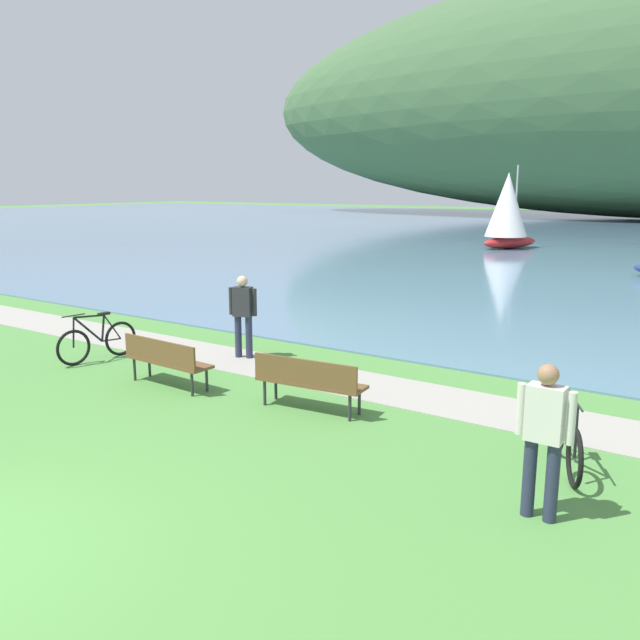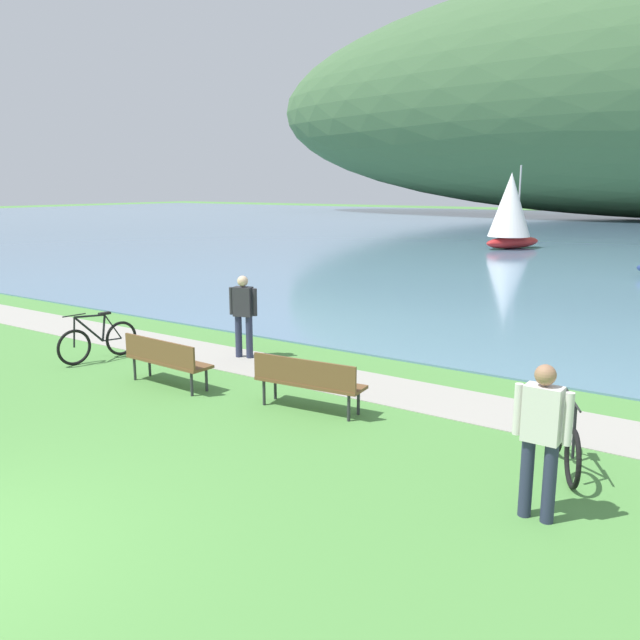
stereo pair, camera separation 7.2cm
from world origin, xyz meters
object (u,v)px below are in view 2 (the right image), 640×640
at_px(park_bench_near_camera, 165,358).
at_px(bicycle_beside_path, 564,438).
at_px(sailboat_nearest_to_shore, 511,210).
at_px(park_bench_further_along, 308,379).
at_px(bicycle_leaning_near_bench, 98,341).
at_px(person_on_the_grass, 541,432).
at_px(person_at_shoreline, 243,311).

relative_size(park_bench_near_camera, bicycle_beside_path, 1.11).
bearing_deg(sailboat_nearest_to_shore, bicycle_beside_path, -70.22).
xyz_separation_m(park_bench_further_along, sailboat_nearest_to_shore, (-6.05, 27.69, 1.65)).
bearing_deg(sailboat_nearest_to_shore, bicycle_leaning_near_bench, -88.43).
bearing_deg(person_on_the_grass, bicycle_beside_path, 93.66).
bearing_deg(bicycle_beside_path, park_bench_near_camera, -176.08).
distance_m(person_at_shoreline, person_on_the_grass, 7.66).
xyz_separation_m(person_on_the_grass, sailboat_nearest_to_shore, (-10.02, 29.06, 1.19)).
height_order(park_bench_near_camera, person_on_the_grass, person_on_the_grass).
distance_m(park_bench_near_camera, person_at_shoreline, 2.32).
bearing_deg(person_on_the_grass, bicycle_leaning_near_bench, 170.97).
xyz_separation_m(bicycle_beside_path, person_on_the_grass, (0.09, -1.46, 0.58)).
bearing_deg(park_bench_further_along, sailboat_nearest_to_shore, 102.33).
xyz_separation_m(park_bench_further_along, person_on_the_grass, (3.97, -1.38, 0.46)).
height_order(bicycle_beside_path, sailboat_nearest_to_shore, sailboat_nearest_to_shore).
xyz_separation_m(park_bench_near_camera, sailboat_nearest_to_shore, (-3.24, 28.06, 1.65)).
height_order(bicycle_leaning_near_bench, bicycle_beside_path, same).
relative_size(park_bench_further_along, person_at_shoreline, 1.07).
bearing_deg(park_bench_further_along, bicycle_beside_path, 1.29).
height_order(bicycle_leaning_near_bench, sailboat_nearest_to_shore, sailboat_nearest_to_shore).
distance_m(park_bench_near_camera, sailboat_nearest_to_shore, 28.29).
relative_size(park_bench_near_camera, person_on_the_grass, 1.06).
bearing_deg(sailboat_nearest_to_shore, park_bench_further_along, -77.67).
bearing_deg(person_on_the_grass, person_at_shoreline, 154.70).
bearing_deg(person_at_shoreline, bicycle_leaning_near_bench, -142.37).
height_order(park_bench_further_along, bicycle_leaning_near_bench, bicycle_leaning_near_bench).
relative_size(park_bench_near_camera, person_at_shoreline, 1.06).
xyz_separation_m(bicycle_beside_path, person_at_shoreline, (-6.83, 1.81, 0.58)).
distance_m(park_bench_near_camera, park_bench_further_along, 2.84).
bearing_deg(park_bench_further_along, park_bench_near_camera, -172.49).
relative_size(bicycle_leaning_near_bench, person_on_the_grass, 1.03).
distance_m(bicycle_beside_path, sailboat_nearest_to_shore, 29.38).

